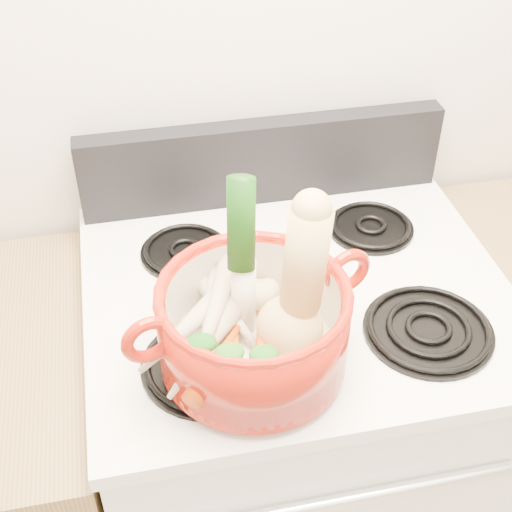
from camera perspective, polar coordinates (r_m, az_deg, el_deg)
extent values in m
cube|color=silver|center=(1.43, 0.18, 17.57)|extent=(3.50, 0.02, 2.60)
cube|color=white|center=(1.68, 2.70, -15.03)|extent=(0.76, 0.65, 0.92)
cube|color=white|center=(1.33, 3.31, -2.98)|extent=(0.78, 0.67, 0.03)
cube|color=black|center=(1.50, 0.57, 7.59)|extent=(0.76, 0.05, 0.18)
cylinder|color=silver|center=(1.24, 7.18, -18.79)|extent=(0.60, 0.02, 0.02)
cylinder|color=black|center=(1.17, -3.77, -8.55)|extent=(0.22, 0.22, 0.02)
cylinder|color=black|center=(1.26, 13.63, -5.68)|extent=(0.22, 0.22, 0.02)
cylinder|color=black|center=(1.39, -5.70, 0.47)|extent=(0.17, 0.17, 0.02)
cylinder|color=black|center=(1.47, 9.18, 2.39)|extent=(0.17, 0.17, 0.02)
cylinder|color=#A4180A|center=(1.11, -0.21, -5.69)|extent=(0.36, 0.36, 0.15)
torus|color=#A4180A|center=(1.03, -8.61, -6.63)|extent=(0.08, 0.04, 0.08)
torus|color=#A4180A|center=(1.14, 7.32, -1.19)|extent=(0.08, 0.04, 0.08)
cylinder|color=white|center=(1.09, -1.04, -0.05)|extent=(0.07, 0.10, 0.28)
ellipsoid|color=tan|center=(1.19, -0.37, -3.15)|extent=(0.09, 0.06, 0.05)
cone|color=beige|center=(1.13, -3.36, -6.16)|extent=(0.13, 0.23, 0.06)
cone|color=beige|center=(1.11, -3.93, -6.96)|extent=(0.17, 0.19, 0.06)
cone|color=beige|center=(1.16, -2.59, -3.87)|extent=(0.12, 0.20, 0.06)
cone|color=beige|center=(1.12, -5.68, -5.66)|extent=(0.19, 0.16, 0.06)
cone|color=beige|center=(1.14, -3.61, -4.06)|extent=(0.10, 0.20, 0.06)
cone|color=beige|center=(1.12, -3.41, -4.68)|extent=(0.13, 0.23, 0.06)
cone|color=#D6450A|center=(1.10, -1.84, -8.25)|extent=(0.07, 0.17, 0.05)
cone|color=#CA3E0A|center=(1.09, -3.20, -8.60)|extent=(0.12, 0.15, 0.05)
cone|color=#CF3D0A|center=(1.09, 0.48, -7.86)|extent=(0.06, 0.17, 0.05)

